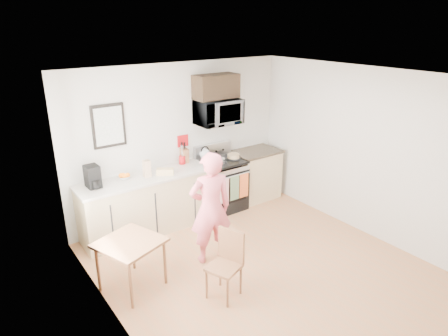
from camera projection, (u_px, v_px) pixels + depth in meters
floor at (268, 272)px, 5.43m from camera, size 4.60×4.60×0.00m
back_wall at (180, 141)px, 6.72m from camera, size 4.00×0.04×2.60m
left_wall at (119, 230)px, 3.88m from camera, size 0.04×4.60×2.60m
right_wall at (370, 154)px, 6.07m from camera, size 0.04×4.60×2.60m
ceiling at (277, 78)px, 4.52m from camera, size 4.00×4.60×0.04m
window at (92, 180)px, 4.42m from camera, size 0.06×1.40×1.50m
cabinet_left at (148, 205)px, 6.35m from camera, size 2.10×0.60×0.90m
countertop_left at (145, 178)px, 6.19m from camera, size 2.14×0.64×0.04m
cabinet_right at (255, 175)px, 7.57m from camera, size 0.84×0.60×0.90m
countertop_right at (256, 152)px, 7.41m from camera, size 0.88×0.64×0.04m
range at (221, 186)px, 7.12m from camera, size 0.76×0.70×1.16m
microwave at (218, 112)px, 6.74m from camera, size 0.76×0.51×0.42m
upper_cabinet at (216, 86)px, 6.63m from camera, size 0.76×0.35×0.40m
wall_art at (109, 126)px, 5.89m from camera, size 0.50×0.04×0.65m
wall_trivet at (183, 141)px, 6.74m from camera, size 0.20×0.02×0.20m
person at (211, 208)px, 5.44m from camera, size 0.67×0.54×1.61m
dining_table at (130, 247)px, 4.93m from camera, size 0.78×0.78×0.66m
chair at (229, 253)px, 4.87m from camera, size 0.49×0.47×0.85m
knife_block at (184, 156)px, 6.76m from camera, size 0.12×0.16×0.24m
utensil_crock at (182, 156)px, 6.69m from camera, size 0.11×0.11×0.33m
fruit_bowl at (124, 176)px, 6.08m from camera, size 0.22×0.22×0.10m
milk_carton at (147, 169)px, 6.13m from camera, size 0.10×0.10×0.27m
coffee_maker at (93, 177)px, 5.73m from camera, size 0.19×0.28×0.33m
bread_bag at (165, 172)px, 6.24m from camera, size 0.29×0.25×0.10m
cake at (233, 156)px, 7.02m from camera, size 0.25×0.25×0.08m
kettle at (205, 153)px, 6.98m from camera, size 0.18×0.18×0.23m
pot at (220, 161)px, 6.78m from camera, size 0.18×0.30×0.09m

